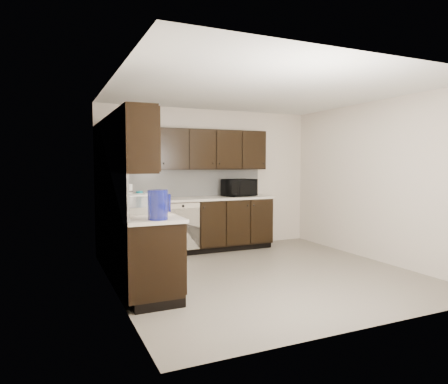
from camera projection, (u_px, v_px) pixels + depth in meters
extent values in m
plane|color=gray|center=(263.00, 274.00, 5.53)|extent=(4.00, 4.00, 0.00)
plane|color=white|center=(265.00, 91.00, 5.35)|extent=(4.00, 4.00, 0.00)
cube|color=beige|center=(209.00, 179.00, 7.26)|extent=(4.00, 0.02, 2.50)
cube|color=beige|center=(114.00, 187.00, 4.62)|extent=(0.02, 4.00, 2.50)
cube|color=beige|center=(375.00, 181.00, 6.26)|extent=(0.02, 4.00, 2.50)
cube|color=beige|center=(374.00, 193.00, 3.62)|extent=(4.00, 0.02, 2.50)
cube|color=black|center=(189.00, 226.00, 6.84)|extent=(3.00, 0.60, 0.90)
cube|color=black|center=(135.00, 248.00, 5.07)|extent=(0.60, 2.20, 0.90)
cube|color=black|center=(188.00, 249.00, 6.89)|extent=(3.00, 0.54, 0.10)
cube|color=black|center=(138.00, 279.00, 5.11)|extent=(0.54, 2.20, 0.10)
cube|color=beige|center=(188.00, 199.00, 6.80)|extent=(3.03, 0.63, 0.04)
cube|color=beige|center=(135.00, 211.00, 5.04)|extent=(0.63, 2.23, 0.04)
cube|color=beige|center=(183.00, 183.00, 7.05)|extent=(3.00, 0.02, 0.48)
cube|color=beige|center=(108.00, 190.00, 5.18)|extent=(0.02, 2.80, 0.48)
cube|color=black|center=(186.00, 149.00, 6.87)|extent=(3.00, 0.33, 0.70)
cube|color=black|center=(121.00, 144.00, 5.05)|extent=(0.33, 2.47, 0.70)
cube|color=beige|center=(183.00, 227.00, 6.49)|extent=(0.58, 0.02, 0.78)
cube|color=beige|center=(183.00, 206.00, 6.46)|extent=(0.58, 0.03, 0.08)
cylinder|color=black|center=(183.00, 206.00, 6.44)|extent=(0.04, 0.02, 0.04)
cube|color=beige|center=(142.00, 212.00, 4.77)|extent=(0.54, 0.82, 0.03)
cube|color=beige|center=(146.00, 221.00, 4.60)|extent=(0.42, 0.34, 0.16)
cube|color=beige|center=(138.00, 217.00, 4.96)|extent=(0.42, 0.34, 0.16)
cylinder|color=silver|center=(123.00, 202.00, 4.67)|extent=(0.03, 0.03, 0.26)
cylinder|color=silver|center=(127.00, 192.00, 4.69)|extent=(0.14, 0.02, 0.02)
cylinder|color=#B2B2B7|center=(146.00, 219.00, 4.60)|extent=(0.20, 0.20, 0.10)
imported|color=black|center=(239.00, 188.00, 7.17)|extent=(0.61, 0.46, 0.31)
imported|color=gray|center=(145.00, 200.00, 5.22)|extent=(0.11, 0.11, 0.20)
imported|color=gray|center=(117.00, 197.00, 5.48)|extent=(0.12, 0.12, 0.25)
cube|color=silver|center=(113.00, 194.00, 6.32)|extent=(0.39, 0.35, 0.20)
cube|color=white|center=(138.00, 201.00, 5.23)|extent=(0.47, 0.36, 0.17)
cylinder|color=navy|center=(158.00, 205.00, 4.13)|extent=(0.24, 0.24, 0.31)
cylinder|color=#0C7788|center=(140.00, 199.00, 5.45)|extent=(0.12, 0.12, 0.21)
cylinder|color=white|center=(128.00, 193.00, 6.03)|extent=(0.13, 0.13, 0.28)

